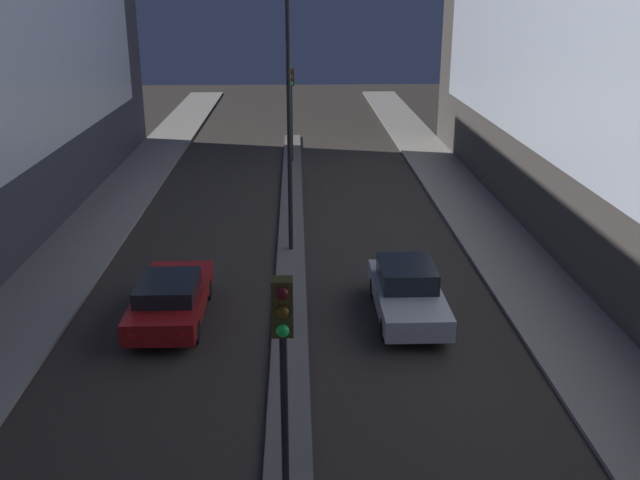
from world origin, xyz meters
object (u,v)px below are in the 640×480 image
(traffic_light_mid, at_px, (291,94))
(car_left_lane, at_px, (170,298))
(street_lamp, at_px, (288,66))
(traffic_light_near, at_px, (283,361))
(car_right_lane, at_px, (407,292))

(traffic_light_mid, distance_m, car_left_lane, 19.90)
(street_lamp, relative_size, car_left_lane, 2.14)
(traffic_light_near, relative_size, car_right_lane, 1.08)
(traffic_light_near, bearing_deg, traffic_light_mid, 90.00)
(car_left_lane, bearing_deg, car_right_lane, 1.06)
(car_left_lane, bearing_deg, street_lamp, 58.44)
(street_lamp, xyz_separation_m, car_right_lane, (3.41, -5.43, -5.85))
(street_lamp, xyz_separation_m, car_left_lane, (-3.41, -5.55, -5.89))
(traffic_light_mid, distance_m, car_right_lane, 19.78)
(car_left_lane, xyz_separation_m, car_right_lane, (6.82, 0.13, 0.04))
(traffic_light_mid, height_order, car_left_lane, traffic_light_mid)
(traffic_light_near, bearing_deg, car_left_lane, 110.47)
(traffic_light_near, xyz_separation_m, street_lamp, (0.00, 14.69, 2.88))
(car_left_lane, bearing_deg, traffic_light_near, -69.53)
(traffic_light_mid, bearing_deg, car_left_lane, -99.98)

